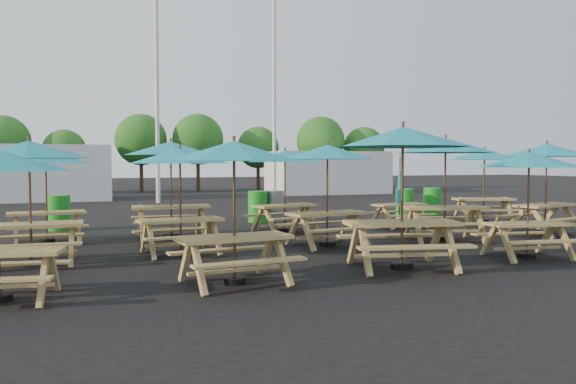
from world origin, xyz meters
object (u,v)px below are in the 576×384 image
object	(u,v)px
picnic_unit_7	(327,157)
waste_bin_0	(59,213)
picnic_unit_11	(400,198)
picnic_unit_10	(445,151)
waste_bin_2	(274,206)
picnic_unit_5	(171,153)
picnic_unit_13	(547,155)
picnic_unit_6	(403,144)
waste_bin_1	(258,207)
picnic_unit_8	(285,161)
picnic_unit_3	(234,159)
picnic_unit_4	(180,162)
waste_bin_3	(405,203)
picnic_unit_2	(46,162)
picnic_unit_1	(29,156)
picnic_unit_9	(529,165)
picnic_unit_14	(484,158)
waste_bin_4	(432,202)

from	to	relation	value
picnic_unit_7	waste_bin_0	size ratio (longest dim) A/B	2.48
waste_bin_0	picnic_unit_11	bearing A→B (deg)	-15.63
picnic_unit_10	waste_bin_0	bearing A→B (deg)	165.07
waste_bin_2	picnic_unit_5	bearing A→B (deg)	-141.46
picnic_unit_13	waste_bin_2	distance (m)	8.24
picnic_unit_6	waste_bin_1	distance (m)	8.65
picnic_unit_8	picnic_unit_13	bearing A→B (deg)	-38.85
picnic_unit_3	waste_bin_1	xyz separation A→B (m)	(3.03, 8.66, -1.48)
picnic_unit_4	waste_bin_3	world-z (taller)	picnic_unit_4
picnic_unit_2	picnic_unit_11	distance (m)	9.66
picnic_unit_3	waste_bin_1	bearing A→B (deg)	63.79
waste_bin_1	waste_bin_2	xyz separation A→B (m)	(0.62, 0.17, 0.00)
picnic_unit_5	waste_bin_2	xyz separation A→B (m)	(3.78, 3.01, -1.64)
waste_bin_2	picnic_unit_11	bearing A→B (deg)	-45.63
picnic_unit_8	picnic_unit_13	distance (m)	6.97
picnic_unit_1	picnic_unit_2	size ratio (longest dim) A/B	1.02
picnic_unit_9	picnic_unit_4	bearing A→B (deg)	164.17
picnic_unit_1	waste_bin_2	xyz separation A→B (m)	(6.80, 5.95, -1.53)
picnic_unit_6	waste_bin_3	bearing A→B (deg)	69.95
waste_bin_1	waste_bin_2	distance (m)	0.64
picnic_unit_7	picnic_unit_14	xyz separation A→B (m)	(6.69, 2.84, 0.01)
picnic_unit_7	waste_bin_2	distance (m)	5.90
picnic_unit_2	waste_bin_1	distance (m)	6.81
waste_bin_0	waste_bin_1	world-z (taller)	same
picnic_unit_4	waste_bin_3	xyz separation A→B (m)	(8.65, 5.24, -1.43)
picnic_unit_7	waste_bin_4	distance (m)	8.74
picnic_unit_1	picnic_unit_5	bearing A→B (deg)	45.71
picnic_unit_11	waste_bin_3	bearing A→B (deg)	48.46
picnic_unit_1	picnic_unit_13	size ratio (longest dim) A/B	0.84
picnic_unit_2	picnic_unit_5	distance (m)	2.93
picnic_unit_5	picnic_unit_10	distance (m)	6.82
waste_bin_0	picnic_unit_7	bearing A→B (deg)	-42.07
picnic_unit_11	picnic_unit_6	bearing A→B (deg)	-127.96
waste_bin_4	picnic_unit_2	bearing A→B (deg)	-167.85
picnic_unit_1	picnic_unit_10	distance (m)	9.23
picnic_unit_6	waste_bin_3	xyz separation A→B (m)	(5.17, 8.25, -1.74)
picnic_unit_13	waste_bin_1	xyz separation A→B (m)	(-6.31, 5.56, -1.61)
picnic_unit_7	waste_bin_3	size ratio (longest dim) A/B	2.48
picnic_unit_6	waste_bin_3	size ratio (longest dim) A/B	2.86
picnic_unit_2	picnic_unit_13	size ratio (longest dim) A/B	0.82
picnic_unit_7	picnic_unit_4	bearing A→B (deg)	171.18
picnic_unit_4	waste_bin_1	size ratio (longest dim) A/B	2.27
picnic_unit_6	waste_bin_0	world-z (taller)	picnic_unit_6
waste_bin_2	picnic_unit_7	bearing A→B (deg)	-96.36
picnic_unit_9	picnic_unit_8	bearing A→B (deg)	127.25
picnic_unit_9	picnic_unit_10	bearing A→B (deg)	99.42
picnic_unit_8	picnic_unit_14	size ratio (longest dim) A/B	0.94
picnic_unit_1	picnic_unit_6	world-z (taller)	picnic_unit_6
picnic_unit_5	picnic_unit_7	size ratio (longest dim) A/B	0.99
picnic_unit_5	picnic_unit_9	world-z (taller)	picnic_unit_5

